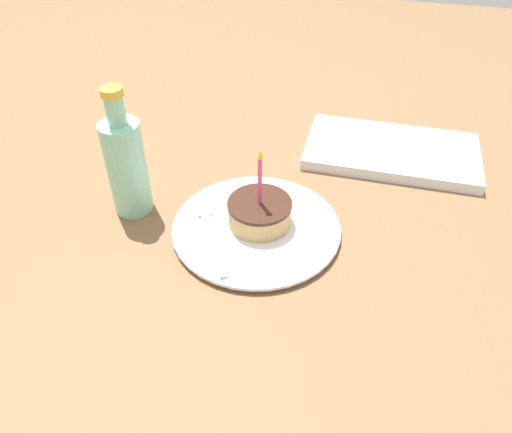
{
  "coord_description": "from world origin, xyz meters",
  "views": [
    {
      "loc": [
        0.16,
        -0.55,
        0.51
      ],
      "look_at": [
        0.02,
        -0.0,
        0.03
      ],
      "focal_mm": 35.0,
      "sensor_mm": 36.0,
      "label": 1
    }
  ],
  "objects_px": {
    "marble_board": "(392,151)",
    "cake_slice": "(260,212)",
    "plate": "(256,229)",
    "bottle": "(126,164)",
    "fork": "(209,229)"
  },
  "relations": [
    {
      "from": "marble_board",
      "to": "cake_slice",
      "type": "bearing_deg",
      "value": -126.01
    },
    {
      "from": "plate",
      "to": "bottle",
      "type": "xyz_separation_m",
      "value": [
        -0.2,
        0.01,
        0.08
      ]
    },
    {
      "from": "plate",
      "to": "fork",
      "type": "distance_m",
      "value": 0.07
    },
    {
      "from": "fork",
      "to": "bottle",
      "type": "xyz_separation_m",
      "value": [
        -0.14,
        0.03,
        0.07
      ]
    },
    {
      "from": "marble_board",
      "to": "fork",
      "type": "bearing_deg",
      "value": -131.18
    },
    {
      "from": "plate",
      "to": "marble_board",
      "type": "relative_size",
      "value": 0.83
    },
    {
      "from": "plate",
      "to": "bottle",
      "type": "distance_m",
      "value": 0.22
    },
    {
      "from": "plate",
      "to": "bottle",
      "type": "bearing_deg",
      "value": 177.41
    },
    {
      "from": "cake_slice",
      "to": "fork",
      "type": "xyz_separation_m",
      "value": [
        -0.07,
        -0.04,
        -0.02
      ]
    },
    {
      "from": "cake_slice",
      "to": "fork",
      "type": "relative_size",
      "value": 0.8
    },
    {
      "from": "plate",
      "to": "bottle",
      "type": "height_order",
      "value": "bottle"
    },
    {
      "from": "cake_slice",
      "to": "marble_board",
      "type": "relative_size",
      "value": 0.42
    },
    {
      "from": "cake_slice",
      "to": "marble_board",
      "type": "distance_m",
      "value": 0.32
    },
    {
      "from": "plate",
      "to": "fork",
      "type": "height_order",
      "value": "fork"
    },
    {
      "from": "cake_slice",
      "to": "fork",
      "type": "distance_m",
      "value": 0.08
    }
  ]
}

